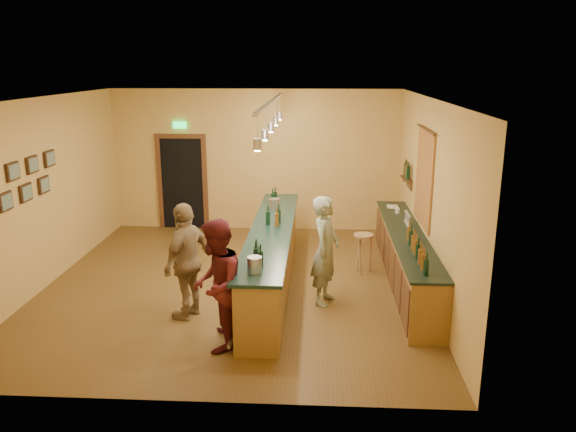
# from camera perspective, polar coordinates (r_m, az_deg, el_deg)

# --- Properties ---
(floor) EXTENTS (7.00, 7.00, 0.00)m
(floor) POSITION_cam_1_polar(r_m,az_deg,el_deg) (9.92, -5.44, -6.98)
(floor) COLOR brown
(floor) RESTS_ON ground
(ceiling) EXTENTS (6.50, 7.00, 0.02)m
(ceiling) POSITION_cam_1_polar(r_m,az_deg,el_deg) (9.20, -5.95, 11.81)
(ceiling) COLOR silver
(ceiling) RESTS_ON wall_back
(wall_back) EXTENTS (6.50, 0.02, 3.20)m
(wall_back) POSITION_cam_1_polar(r_m,az_deg,el_deg) (12.83, -3.31, 5.64)
(wall_back) COLOR gold
(wall_back) RESTS_ON floor
(wall_front) EXTENTS (6.50, 0.02, 3.20)m
(wall_front) POSITION_cam_1_polar(r_m,az_deg,el_deg) (6.14, -10.63, -5.45)
(wall_front) COLOR gold
(wall_front) RESTS_ON floor
(wall_left) EXTENTS (0.02, 7.00, 3.20)m
(wall_left) POSITION_cam_1_polar(r_m,az_deg,el_deg) (10.43, -23.63, 2.12)
(wall_left) COLOR gold
(wall_left) RESTS_ON floor
(wall_right) EXTENTS (0.02, 7.00, 3.20)m
(wall_right) POSITION_cam_1_polar(r_m,az_deg,el_deg) (9.49, 14.11, 1.76)
(wall_right) COLOR gold
(wall_right) RESTS_ON floor
(doorway) EXTENTS (1.15, 0.09, 2.48)m
(doorway) POSITION_cam_1_polar(r_m,az_deg,el_deg) (13.19, -10.67, 3.57)
(doorway) COLOR black
(doorway) RESTS_ON wall_back
(tapestry) EXTENTS (0.03, 1.40, 1.60)m
(tapestry) POSITION_cam_1_polar(r_m,az_deg,el_deg) (9.82, 13.66, 3.72)
(tapestry) COLOR #A42E20
(tapestry) RESTS_ON wall_right
(bottle_shelf) EXTENTS (0.17, 0.55, 0.54)m
(bottle_shelf) POSITION_cam_1_polar(r_m,az_deg,el_deg) (11.30, 11.99, 4.34)
(bottle_shelf) COLOR #543419
(bottle_shelf) RESTS_ON wall_right
(picture_grid) EXTENTS (0.06, 2.20, 0.70)m
(picture_grid) POSITION_cam_1_polar(r_m,az_deg,el_deg) (9.70, -25.57, 3.11)
(picture_grid) COLOR #382111
(picture_grid) RESTS_ON wall_left
(back_counter) EXTENTS (0.60, 4.55, 1.27)m
(back_counter) POSITION_cam_1_polar(r_m,az_deg,el_deg) (9.92, 11.91, -4.23)
(back_counter) COLOR brown
(back_counter) RESTS_ON floor
(tasting_bar) EXTENTS (0.74, 5.10, 1.38)m
(tasting_bar) POSITION_cam_1_polar(r_m,az_deg,el_deg) (9.62, -1.67, -3.75)
(tasting_bar) COLOR brown
(tasting_bar) RESTS_ON floor
(pendant_track) EXTENTS (0.11, 4.60, 0.50)m
(pendant_track) POSITION_cam_1_polar(r_m,az_deg,el_deg) (9.13, -1.77, 10.49)
(pendant_track) COLOR silver
(pendant_track) RESTS_ON ceiling
(bartender) EXTENTS (0.59, 0.74, 1.76)m
(bartender) POSITION_cam_1_polar(r_m,az_deg,el_deg) (8.90, 3.82, -3.52)
(bartender) COLOR gray
(bartender) RESTS_ON floor
(customer_a) EXTENTS (0.69, 0.88, 1.80)m
(customer_a) POSITION_cam_1_polar(r_m,az_deg,el_deg) (7.55, -7.27, -6.99)
(customer_a) COLOR #59191E
(customer_a) RESTS_ON floor
(customer_b) EXTENTS (0.79, 1.13, 1.79)m
(customer_b) POSITION_cam_1_polar(r_m,az_deg,el_deg) (8.53, -10.22, -4.50)
(customer_b) COLOR #997A51
(customer_b) RESTS_ON floor
(bar_stool) EXTENTS (0.36, 0.36, 0.74)m
(bar_stool) POSITION_cam_1_polar(r_m,az_deg,el_deg) (10.33, 7.68, -2.62)
(bar_stool) COLOR #B0744F
(bar_stool) RESTS_ON floor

